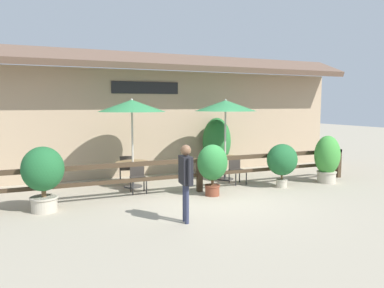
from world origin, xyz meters
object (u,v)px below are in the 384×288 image
at_px(dining_table_middle, 225,161).
at_px(potted_plant_broad_leaf, 282,161).
at_px(patio_umbrella_near, 132,106).
at_px(potted_plant_corner_fern, 212,165).
at_px(chair_near_wallside, 126,167).
at_px(pedestrian, 186,173).
at_px(chair_near_streetside, 138,176).
at_px(potted_plant_tall_tropical, 43,174).
at_px(potted_plant_entrance_palm, 217,142).
at_px(potted_plant_small_flowering, 327,158).
at_px(patio_umbrella_middle, 226,106).
at_px(chair_middle_wallside, 217,162).
at_px(dining_table_near, 133,167).
at_px(chair_middle_streetside, 237,169).

relative_size(dining_table_middle, potted_plant_broad_leaf, 0.77).
distance_m(patio_umbrella_near, potted_plant_corner_fern, 2.98).
bearing_deg(potted_plant_corner_fern, chair_near_wallside, 122.43).
bearing_deg(pedestrian, chair_near_streetside, -169.56).
distance_m(potted_plant_tall_tropical, potted_plant_entrance_palm, 6.59).
distance_m(patio_umbrella_near, potted_plant_small_flowering, 6.22).
distance_m(patio_umbrella_middle, potted_plant_tall_tropical, 5.98).
bearing_deg(chair_middle_wallside, chair_near_wallside, -14.53).
height_order(dining_table_middle, chair_middle_wallside, chair_middle_wallside).
relative_size(potted_plant_corner_fern, pedestrian, 0.85).
bearing_deg(potted_plant_broad_leaf, chair_near_wallside, 147.24).
bearing_deg(dining_table_near, potted_plant_broad_leaf, -24.62).
height_order(patio_umbrella_near, chair_near_wallside, patio_umbrella_near).
bearing_deg(patio_umbrella_middle, dining_table_near, 177.63).
relative_size(patio_umbrella_near, chair_near_wallside, 3.10).
relative_size(patio_umbrella_near, dining_table_middle, 2.63).
xyz_separation_m(chair_near_wallside, potted_plant_entrance_palm, (3.41, 0.41, 0.61)).
bearing_deg(pedestrian, chair_middle_wallside, 152.39).
height_order(dining_table_middle, potted_plant_tall_tropical, potted_plant_tall_tropical).
xyz_separation_m(patio_umbrella_near, potted_plant_tall_tropical, (-2.53, -1.72, -1.52)).
distance_m(chair_near_streetside, potted_plant_entrance_palm, 3.99).
bearing_deg(potted_plant_small_flowering, potted_plant_entrance_palm, 127.84).
bearing_deg(dining_table_near, potted_plant_tall_tropical, -145.79).
height_order(chair_near_wallside, patio_umbrella_middle, patio_umbrella_middle).
relative_size(dining_table_near, chair_middle_streetside, 1.18).
distance_m(potted_plant_broad_leaf, potted_plant_tall_tropical, 6.53).
xyz_separation_m(chair_near_streetside, pedestrian, (0.19, -3.00, 0.57)).
distance_m(patio_umbrella_near, pedestrian, 3.99).
bearing_deg(potted_plant_tall_tropical, potted_plant_entrance_palm, 25.93).
xyz_separation_m(dining_table_middle, pedestrian, (-2.90, -3.63, 0.44)).
height_order(potted_plant_corner_fern, pedestrian, pedestrian).
relative_size(chair_near_streetside, dining_table_middle, 0.85).
height_order(dining_table_near, pedestrian, pedestrian).
xyz_separation_m(potted_plant_corner_fern, pedestrian, (-1.54, -1.84, 0.20)).
distance_m(chair_near_streetside, chair_middle_streetside, 3.10).
height_order(chair_near_streetside, potted_plant_tall_tropical, potted_plant_tall_tropical).
relative_size(chair_near_streetside, chair_near_wallside, 1.00).
xyz_separation_m(dining_table_near, patio_umbrella_middle, (3.04, -0.13, 1.79)).
bearing_deg(potted_plant_small_flowering, potted_plant_corner_fern, -178.93).
bearing_deg(potted_plant_corner_fern, dining_table_middle, 52.71).
distance_m(chair_near_streetside, pedestrian, 3.06).
height_order(patio_umbrella_middle, pedestrian, patio_umbrella_middle).
relative_size(potted_plant_tall_tropical, potted_plant_entrance_palm, 0.76).
bearing_deg(pedestrian, patio_umbrella_middle, 148.21).
bearing_deg(chair_near_streetside, chair_near_wallside, 94.44).
distance_m(patio_umbrella_near, chair_near_wallside, 2.07).
distance_m(chair_middle_wallside, pedestrian, 5.32).
bearing_deg(potted_plant_entrance_palm, chair_middle_streetside, -99.82).
distance_m(patio_umbrella_middle, pedestrian, 4.84).
distance_m(patio_umbrella_near, potted_plant_tall_tropical, 3.41).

